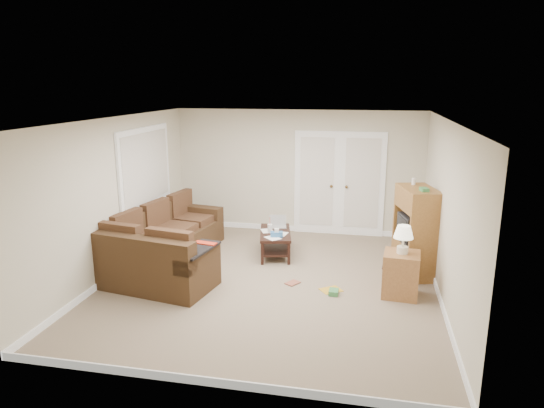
% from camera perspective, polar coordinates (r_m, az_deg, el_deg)
% --- Properties ---
extents(floor, '(5.50, 5.50, 0.00)m').
position_cam_1_polar(floor, '(7.63, -0.19, -9.15)').
color(floor, gray).
rests_on(floor, ground).
extents(ceiling, '(5.00, 5.50, 0.02)m').
position_cam_1_polar(ceiling, '(7.04, -0.20, 9.93)').
color(ceiling, white).
rests_on(ceiling, wall_back).
extents(wall_left, '(0.02, 5.50, 2.50)m').
position_cam_1_polar(wall_left, '(8.10, -17.79, 0.84)').
color(wall_left, beige).
rests_on(wall_left, floor).
extents(wall_right, '(0.02, 5.50, 2.50)m').
position_cam_1_polar(wall_right, '(7.18, 19.76, -0.96)').
color(wall_right, beige).
rests_on(wall_right, floor).
extents(wall_back, '(5.00, 0.02, 2.50)m').
position_cam_1_polar(wall_back, '(9.88, 3.02, 3.78)').
color(wall_back, beige).
rests_on(wall_back, floor).
extents(wall_front, '(5.00, 0.02, 2.50)m').
position_cam_1_polar(wall_front, '(4.70, -7.02, -7.98)').
color(wall_front, beige).
rests_on(wall_front, floor).
extents(baseboards, '(5.00, 5.50, 0.10)m').
position_cam_1_polar(baseboards, '(7.61, -0.19, -8.80)').
color(baseboards, silver).
rests_on(baseboards, floor).
extents(french_doors, '(1.80, 0.05, 2.13)m').
position_cam_1_polar(french_doors, '(9.80, 7.90, 2.31)').
color(french_doors, silver).
rests_on(french_doors, floor).
extents(window_left, '(0.05, 1.92, 1.42)m').
position_cam_1_polar(window_left, '(8.90, -14.64, 4.16)').
color(window_left, silver).
rests_on(window_left, wall_left).
extents(sectional_sofa, '(2.04, 3.15, 0.89)m').
position_cam_1_polar(sectional_sofa, '(8.27, -12.87, -5.08)').
color(sectional_sofa, '#3F2A18').
rests_on(sectional_sofa, floor).
extents(coffee_table, '(0.73, 1.14, 0.72)m').
position_cam_1_polar(coffee_table, '(8.72, 0.41, -4.48)').
color(coffee_table, black).
rests_on(coffee_table, floor).
extents(tv_armoire, '(0.69, 0.98, 1.52)m').
position_cam_1_polar(tv_armoire, '(8.05, 16.54, -3.08)').
color(tv_armoire, brown).
rests_on(tv_armoire, floor).
extents(side_cabinet, '(0.54, 0.54, 1.06)m').
position_cam_1_polar(side_cabinet, '(7.28, 14.94, -7.59)').
color(side_cabinet, '#986537').
rests_on(side_cabinet, floor).
extents(space_heater, '(0.13, 0.12, 0.27)m').
position_cam_1_polar(space_heater, '(9.61, 14.80, -3.82)').
color(space_heater, silver).
rests_on(space_heater, floor).
extents(floor_magazine, '(0.39, 0.37, 0.01)m').
position_cam_1_polar(floor_magazine, '(7.40, 6.95, -10.00)').
color(floor_magazine, '#C08F22').
rests_on(floor_magazine, floor).
extents(floor_greenbox, '(0.14, 0.18, 0.07)m').
position_cam_1_polar(floor_greenbox, '(7.25, 7.26, -10.25)').
color(floor_greenbox, '#387D43').
rests_on(floor_greenbox, floor).
extents(floor_book, '(0.25, 0.27, 0.02)m').
position_cam_1_polar(floor_book, '(7.63, 1.99, -9.10)').
color(floor_book, brown).
rests_on(floor_book, floor).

